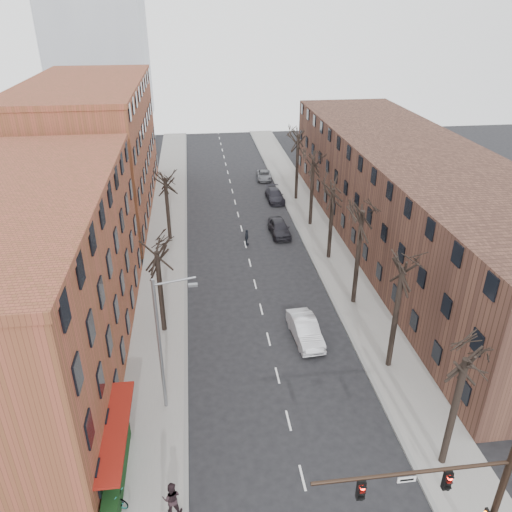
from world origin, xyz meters
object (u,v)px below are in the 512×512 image
object	(u,v)px
silver_sedan	(305,330)
bicycle	(111,497)
parked_car_near	(279,228)
parked_car_mid	(275,195)

from	to	relation	value
silver_sedan	bicycle	distance (m)	17.24
silver_sedan	parked_car_near	world-z (taller)	silver_sedan
parked_car_mid	silver_sedan	bearing A→B (deg)	-95.99
silver_sedan	parked_car_near	bearing A→B (deg)	81.86
parked_car_near	parked_car_mid	bearing A→B (deg)	81.25
parked_car_mid	bicycle	size ratio (longest dim) A/B	2.44
silver_sedan	parked_car_mid	world-z (taller)	silver_sedan
silver_sedan	bicycle	xyz separation A→B (m)	(-12.24, -12.14, -0.14)
parked_car_near	bicycle	distance (m)	33.18
parked_car_near	bicycle	bearing A→B (deg)	-116.10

